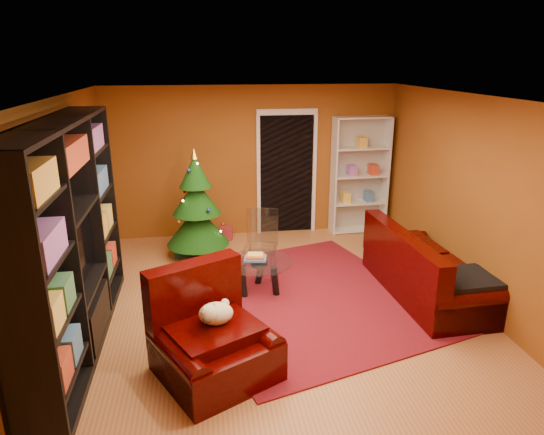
{
  "coord_description": "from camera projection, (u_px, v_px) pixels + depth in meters",
  "views": [
    {
      "loc": [
        -0.86,
        -5.5,
        3.01
      ],
      "look_at": [
        0.0,
        0.4,
        1.05
      ],
      "focal_mm": 32.0,
      "sensor_mm": 36.0,
      "label": 1
    }
  ],
  "objects": [
    {
      "name": "floor",
      "position": [
        276.0,
        306.0,
        6.24
      ],
      "size": [
        5.0,
        5.5,
        0.05
      ],
      "primitive_type": "cube",
      "color": "#A46335",
      "rests_on": "ground"
    },
    {
      "name": "ceiling",
      "position": [
        277.0,
        95.0,
        5.41
      ],
      "size": [
        5.0,
        5.5,
        0.05
      ],
      "primitive_type": "cube",
      "color": "silver",
      "rests_on": "wall_back"
    },
    {
      "name": "wall_back",
      "position": [
        252.0,
        162.0,
        8.43
      ],
      "size": [
        5.0,
        0.05,
        2.6
      ],
      "primitive_type": "cube",
      "color": "brown",
      "rests_on": "ground"
    },
    {
      "name": "wall_left",
      "position": [
        57.0,
        218.0,
        5.48
      ],
      "size": [
        0.05,
        5.5,
        2.6
      ],
      "primitive_type": "cube",
      "color": "brown",
      "rests_on": "ground"
    },
    {
      "name": "wall_right",
      "position": [
        472.0,
        200.0,
        6.17
      ],
      "size": [
        0.05,
        5.5,
        2.6
      ],
      "primitive_type": "cube",
      "color": "brown",
      "rests_on": "ground"
    },
    {
      "name": "doorway",
      "position": [
        287.0,
        175.0,
        8.55
      ],
      "size": [
        1.06,
        0.6,
        2.16
      ],
      "primitive_type": null,
      "color": "black",
      "rests_on": "floor"
    },
    {
      "name": "rug",
      "position": [
        306.0,
        297.0,
        6.39
      ],
      "size": [
        3.64,
        3.96,
        0.02
      ],
      "primitive_type": "cube",
      "rotation": [
        0.0,
        0.0,
        0.29
      ],
      "color": "maroon",
      "rests_on": "floor"
    },
    {
      "name": "media_unit",
      "position": [
        68.0,
        240.0,
        5.02
      ],
      "size": [
        0.51,
        3.18,
        2.44
      ],
      "primitive_type": null,
      "rotation": [
        0.0,
        0.0,
        0.01
      ],
      "color": "black",
      "rests_on": "floor"
    },
    {
      "name": "christmas_tree",
      "position": [
        197.0,
        205.0,
        7.51
      ],
      "size": [
        0.98,
        0.98,
        1.74
      ],
      "primitive_type": null,
      "rotation": [
        0.0,
        0.0,
        0.0
      ],
      "color": "#0E3A0B",
      "rests_on": "floor"
    },
    {
      "name": "gift_box_teal",
      "position": [
        183.0,
        246.0,
        7.78
      ],
      "size": [
        0.32,
        0.32,
        0.3
      ],
      "primitive_type": "cube",
      "rotation": [
        0.0,
        0.0,
        0.09
      ],
      "color": "#256C7A",
      "rests_on": "floor"
    },
    {
      "name": "gift_box_green",
      "position": [
        208.0,
        254.0,
        7.51
      ],
      "size": [
        0.26,
        0.26,
        0.24
      ],
      "primitive_type": "cube",
      "rotation": [
        0.0,
        0.0,
        0.08
      ],
      "color": "#246932",
      "rests_on": "floor"
    },
    {
      "name": "gift_box_red",
      "position": [
        226.0,
        233.0,
        8.47
      ],
      "size": [
        0.24,
        0.24,
        0.21
      ],
      "primitive_type": "cube",
      "rotation": [
        0.0,
        0.0,
        -0.14
      ],
      "color": "maroon",
      "rests_on": "floor"
    },
    {
      "name": "white_bookshelf",
      "position": [
        360.0,
        176.0,
        8.58
      ],
      "size": [
        1.0,
        0.39,
        2.13
      ],
      "primitive_type": null,
      "rotation": [
        0.0,
        0.0,
        0.03
      ],
      "color": "white",
      "rests_on": "floor"
    },
    {
      "name": "armchair",
      "position": [
        215.0,
        336.0,
        4.72
      ],
      "size": [
        1.51,
        1.51,
        0.87
      ],
      "primitive_type": null,
      "rotation": [
        0.0,
        0.0,
        0.49
      ],
      "color": "black",
      "rests_on": "rug"
    },
    {
      "name": "dog",
      "position": [
        216.0,
        313.0,
        4.72
      ],
      "size": [
        0.49,
        0.45,
        0.28
      ],
      "primitive_type": null,
      "rotation": [
        0.0,
        0.0,
        0.49
      ],
      "color": "beige",
      "rests_on": "armchair"
    },
    {
      "name": "sofa",
      "position": [
        428.0,
        263.0,
        6.36
      ],
      "size": [
        1.06,
        2.17,
        0.91
      ],
      "primitive_type": null,
      "rotation": [
        0.0,
        0.0,
        1.62
      ],
      "color": "black",
      "rests_on": "rug"
    },
    {
      "name": "coffee_table",
      "position": [
        259.0,
        276.0,
        6.49
      ],
      "size": [
        1.03,
        1.03,
        0.56
      ],
      "primitive_type": null,
      "rotation": [
        0.0,
        0.0,
        -0.17
      ],
      "color": "gray",
      "rests_on": "rug"
    },
    {
      "name": "acrylic_chair",
      "position": [
        260.0,
        248.0,
        6.88
      ],
      "size": [
        0.58,
        0.6,
        0.89
      ],
      "primitive_type": null,
      "rotation": [
        0.0,
        0.0,
        -0.29
      ],
      "color": "#66605B",
      "rests_on": "rug"
    }
  ]
}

